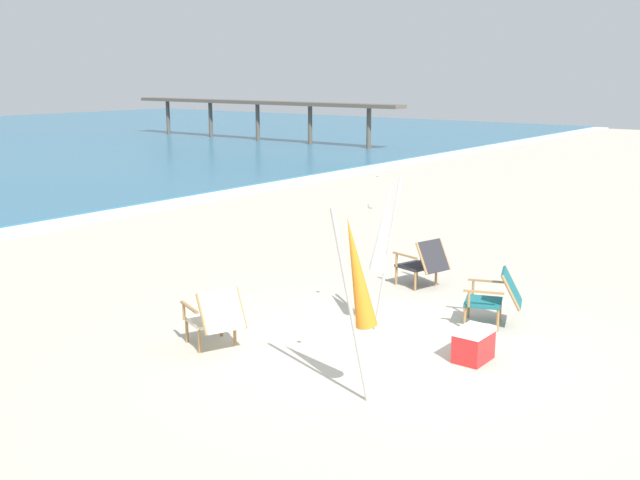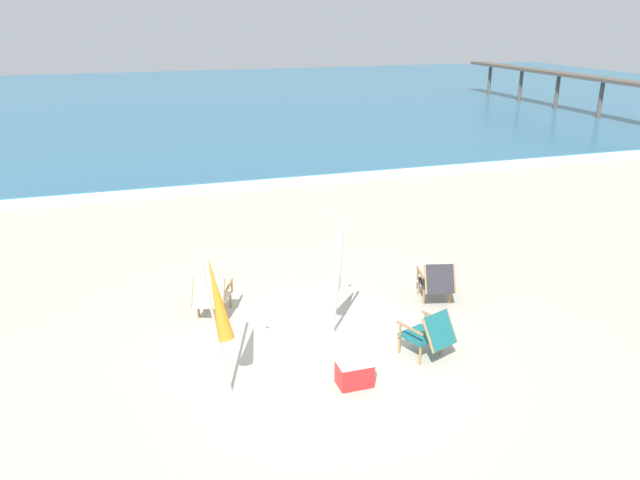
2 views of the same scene
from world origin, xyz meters
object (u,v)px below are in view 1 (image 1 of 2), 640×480
beach_chair_mid_center (496,296)px  umbrella_furled_orange (357,275)px  beach_chair_far_center (215,316)px  umbrella_furled_white (384,229)px  cooler_box (473,344)px  beach_chair_front_right (424,262)px

beach_chair_mid_center → umbrella_furled_orange: bearing=177.9°
beach_chair_far_center → umbrella_furled_orange: bearing=-95.2°
beach_chair_mid_center → umbrella_furled_orange: size_ratio=0.43×
umbrella_furled_white → cooler_box: (-0.23, -1.43, -1.18)m
beach_chair_far_center → cooler_box: bearing=-59.6°
beach_chair_far_center → beach_chair_mid_center: beach_chair_mid_center is taller
beach_chair_mid_center → cooler_box: beach_chair_mid_center is taller
beach_chair_front_right → umbrella_furled_white: umbrella_furled_white is taller
beach_chair_front_right → beach_chair_far_center: bearing=170.3°
umbrella_furled_orange → cooler_box: size_ratio=4.28×
cooler_box → umbrella_furled_white: bearing=81.0°
umbrella_furled_white → cooler_box: 1.86m
beach_chair_mid_center → cooler_box: size_ratio=1.84×
umbrella_furled_white → beach_chair_far_center: bearing=144.8°
beach_chair_mid_center → umbrella_furled_white: 1.82m
cooler_box → beach_chair_mid_center: bearing=14.2°
beach_chair_far_center → umbrella_furled_white: size_ratio=0.44×
beach_chair_mid_center → umbrella_furled_white: size_ratio=0.43×
beach_chair_front_right → umbrella_furled_orange: (-4.14, -1.59, 0.95)m
beach_chair_mid_center → beach_chair_far_center: bearing=140.8°
beach_chair_front_right → umbrella_furled_white: (-2.12, -0.61, 0.95)m
beach_chair_far_center → umbrella_furled_white: 2.42m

